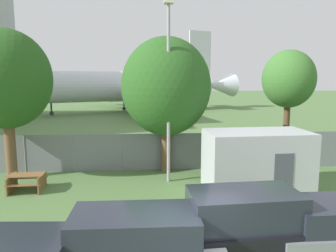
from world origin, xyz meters
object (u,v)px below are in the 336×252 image
object	(u,v)px
portable_cabin	(257,161)
picnic_bench_open_grass	(27,181)
car_black_suv_near_left	(244,226)
car_silver_suv_mid_left	(135,244)
car_grey_hatchback_centre	(336,229)
tree_behind_benches	(6,80)
tree_left_of_cabin	(166,87)
picnic_bench_near_cabin	(241,218)
airplane	(122,87)
tree_far_right	(289,80)

from	to	relation	value
portable_cabin	picnic_bench_open_grass	world-z (taller)	portable_cabin
car_black_suv_near_left	car_silver_suv_mid_left	bearing A→B (deg)	6.68
car_grey_hatchback_centre	tree_behind_benches	bearing A→B (deg)	-35.26
portable_cabin	tree_left_of_cabin	size ratio (longest dim) A/B	0.65
picnic_bench_near_cabin	tree_left_of_cabin	size ratio (longest dim) A/B	0.25
airplane	car_black_suv_near_left	size ratio (longest dim) A/B	9.08
portable_cabin	picnic_bench_open_grass	bearing A→B (deg)	173.90
tree_far_right	car_black_suv_near_left	distance (m)	14.32
tree_left_of_cabin	tree_behind_benches	size ratio (longest dim) A/B	0.97
airplane	car_grey_hatchback_centre	distance (m)	41.53
tree_left_of_cabin	tree_far_right	size ratio (longest dim) A/B	1.05
picnic_bench_open_grass	car_black_suv_near_left	bearing A→B (deg)	-38.63
picnic_bench_near_cabin	car_grey_hatchback_centre	distance (m)	2.83
airplane	picnic_bench_near_cabin	xyz separation A→B (m)	(6.49, -38.72, -3.30)
tree_left_of_cabin	airplane	bearing A→B (deg)	98.11
picnic_bench_open_grass	tree_left_of_cabin	bearing A→B (deg)	22.41
portable_cabin	car_silver_suv_mid_left	size ratio (longest dim) A/B	1.06
tree_behind_benches	car_black_suv_near_left	bearing A→B (deg)	-41.68
picnic_bench_open_grass	tree_behind_benches	world-z (taller)	tree_behind_benches
picnic_bench_near_cabin	car_grey_hatchback_centre	size ratio (longest dim) A/B	0.48
portable_cabin	tree_behind_benches	xyz separation A→B (m)	(-11.77, 2.59, 3.61)
portable_cabin	car_silver_suv_mid_left	xyz separation A→B (m)	(-5.28, -6.34, -0.41)
picnic_bench_near_cabin	car_silver_suv_mid_left	xyz separation A→B (m)	(-3.40, -2.33, 0.47)
tree_left_of_cabin	tree_far_right	world-z (taller)	tree_left_of_cabin
picnic_bench_near_cabin	tree_far_right	size ratio (longest dim) A/B	0.26
portable_cabin	tree_far_right	world-z (taller)	tree_far_right
airplane	car_black_suv_near_left	bearing A→B (deg)	77.58
tree_far_right	car_silver_suv_mid_left	bearing A→B (deg)	-126.53
picnic_bench_open_grass	car_silver_suv_mid_left	distance (m)	8.59
tree_far_right	car_black_suv_near_left	xyz separation A→B (m)	(-6.49, -12.16, -3.88)
picnic_bench_near_cabin	car_black_suv_near_left	world-z (taller)	car_black_suv_near_left
airplane	car_grey_hatchback_centre	size ratio (longest dim) A/B	10.33
picnic_bench_near_cabin	tree_left_of_cabin	xyz separation A→B (m)	(-2.00, 7.25, 4.11)
tree_left_of_cabin	car_silver_suv_mid_left	distance (m)	10.35
picnic_bench_near_cabin	picnic_bench_open_grass	xyz separation A→B (m)	(-8.46, 4.59, -0.00)
car_silver_suv_mid_left	picnic_bench_open_grass	bearing A→B (deg)	-53.44
portable_cabin	car_grey_hatchback_centre	world-z (taller)	portable_cabin
picnic_bench_open_grass	car_silver_suv_mid_left	bearing A→B (deg)	-53.81
tree_behind_benches	tree_far_right	bearing A→B (deg)	13.36
airplane	car_black_suv_near_left	distance (m)	41.05
tree_left_of_cabin	car_silver_suv_mid_left	bearing A→B (deg)	-98.29
tree_behind_benches	car_grey_hatchback_centre	world-z (taller)	tree_behind_benches
picnic_bench_open_grass	tree_far_right	world-z (taller)	tree_far_right
portable_cabin	tree_far_right	size ratio (longest dim) A/B	0.69
picnic_bench_open_grass	tree_behind_benches	distance (m)	5.12
car_silver_suv_mid_left	tree_behind_benches	bearing A→B (deg)	-53.58
portable_cabin	car_grey_hatchback_centre	size ratio (longest dim) A/B	1.27
tree_behind_benches	car_black_suv_near_left	world-z (taller)	tree_behind_benches
car_silver_suv_mid_left	car_grey_hatchback_centre	xyz separation A→B (m)	(5.55, 0.54, -0.05)
tree_far_right	car_silver_suv_mid_left	distance (m)	16.31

